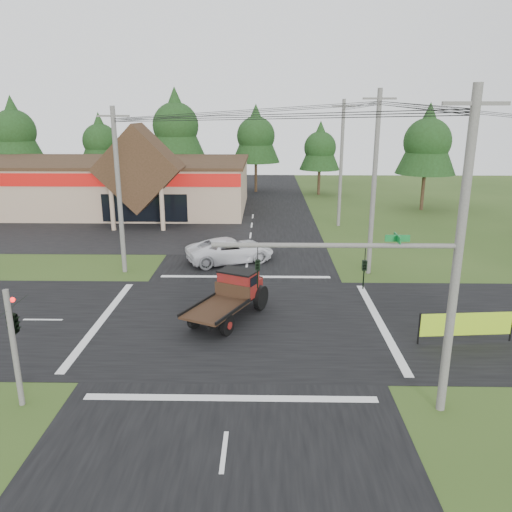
{
  "coord_description": "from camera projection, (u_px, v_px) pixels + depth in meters",
  "views": [
    {
      "loc": [
        1.24,
        -23.13,
        10.18
      ],
      "look_at": [
        0.73,
        4.28,
        2.2
      ],
      "focal_mm": 35.0,
      "sensor_mm": 36.0,
      "label": 1
    }
  ],
  "objects": [
    {
      "name": "road_ew",
      "position": [
        240.0,
        321.0,
        25.06
      ],
      "size": [
        120.0,
        12.0,
        0.02
      ],
      "primitive_type": "cube",
      "color": "black",
      "rests_on": "ground"
    },
    {
      "name": "utility_pole_ne",
      "position": [
        374.0,
        183.0,
        30.96
      ],
      "size": [
        2.0,
        0.3,
        11.5
      ],
      "color": "#595651",
      "rests_on": "ground"
    },
    {
      "name": "parking_apron",
      "position": [
        91.0,
        232.0,
        43.55
      ],
      "size": [
        28.0,
        14.0,
        0.02
      ],
      "primitive_type": "cube",
      "color": "black",
      "rests_on": "ground"
    },
    {
      "name": "utility_pole_nr",
      "position": [
        458.0,
        257.0,
        16.16
      ],
      "size": [
        2.0,
        0.3,
        11.0
      ],
      "color": "#595651",
      "rests_on": "ground"
    },
    {
      "name": "tree_row_d",
      "position": [
        256.0,
        134.0,
        63.32
      ],
      "size": [
        6.16,
        6.16,
        11.11
      ],
      "color": "#332316",
      "rests_on": "ground"
    },
    {
      "name": "tree_row_b",
      "position": [
        100.0,
        139.0,
        63.87
      ],
      "size": [
        5.6,
        5.6,
        10.1
      ],
      "color": "#332316",
      "rests_on": "ground"
    },
    {
      "name": "antique_flatbed_truck",
      "position": [
        228.0,
        298.0,
        25.03
      ],
      "size": [
        4.35,
        5.96,
        2.34
      ],
      "primitive_type": null,
      "rotation": [
        0.0,
        0.0,
        -0.45
      ],
      "color": "#5A170C",
      "rests_on": "ground"
    },
    {
      "name": "cvs_building",
      "position": [
        106.0,
        184.0,
        52.96
      ],
      "size": [
        30.4,
        18.2,
        9.19
      ],
      "color": "tan",
      "rests_on": "ground"
    },
    {
      "name": "tree_row_e",
      "position": [
        320.0,
        146.0,
        61.64
      ],
      "size": [
        5.04,
        5.04,
        9.09
      ],
      "color": "#332316",
      "rests_on": "ground"
    },
    {
      "name": "white_pickup",
      "position": [
        230.0,
        250.0,
        34.82
      ],
      "size": [
        6.7,
        4.93,
        1.69
      ],
      "primitive_type": "imported",
      "rotation": [
        0.0,
        0.0,
        1.97
      ],
      "color": "white",
      "rests_on": "ground"
    },
    {
      "name": "ground",
      "position": [
        240.0,
        322.0,
        25.07
      ],
      "size": [
        120.0,
        120.0,
        0.0
      ],
      "primitive_type": "plane",
      "color": "#2E4619",
      "rests_on": "ground"
    },
    {
      "name": "utility_pole_n",
      "position": [
        341.0,
        163.0,
        44.44
      ],
      "size": [
        2.0,
        0.3,
        11.2
      ],
      "color": "#595651",
      "rests_on": "ground"
    },
    {
      "name": "roadside_banner",
      "position": [
        466.0,
        327.0,
        22.58
      ],
      "size": [
        4.43,
        0.52,
        1.52
      ],
      "primitive_type": null,
      "rotation": [
        0.0,
        0.0,
        0.09
      ],
      "color": "#96C71A",
      "rests_on": "ground"
    },
    {
      "name": "utility_pole_nw",
      "position": [
        119.0,
        190.0,
        31.38
      ],
      "size": [
        2.0,
        0.3,
        10.5
      ],
      "color": "#595651",
      "rests_on": "ground"
    },
    {
      "name": "traffic_signal_mast",
      "position": [
        403.0,
        292.0,
        16.53
      ],
      "size": [
        8.12,
        0.24,
        7.0
      ],
      "color": "#595651",
      "rests_on": "ground"
    },
    {
      "name": "tree_row_a",
      "position": [
        14.0,
        129.0,
        61.75
      ],
      "size": [
        6.72,
        6.72,
        12.12
      ],
      "color": "#332316",
      "rests_on": "ground"
    },
    {
      "name": "traffic_signal_corner",
      "position": [
        11.0,
        312.0,
        17.19
      ],
      "size": [
        0.53,
        2.48,
        4.4
      ],
      "color": "#595651",
      "rests_on": "ground"
    },
    {
      "name": "tree_side_ne",
      "position": [
        428.0,
        139.0,
        51.48
      ],
      "size": [
        6.16,
        6.16,
        11.11
      ],
      "color": "#332316",
      "rests_on": "ground"
    },
    {
      "name": "road_ns",
      "position": [
        240.0,
        321.0,
        25.06
      ],
      "size": [
        12.0,
        120.0,
        0.02
      ],
      "primitive_type": "cube",
      "color": "black",
      "rests_on": "ground"
    },
    {
      "name": "tree_row_c",
      "position": [
        176.0,
        123.0,
        62.17
      ],
      "size": [
        7.28,
        7.28,
        13.13
      ],
      "color": "#332316",
      "rests_on": "ground"
    }
  ]
}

